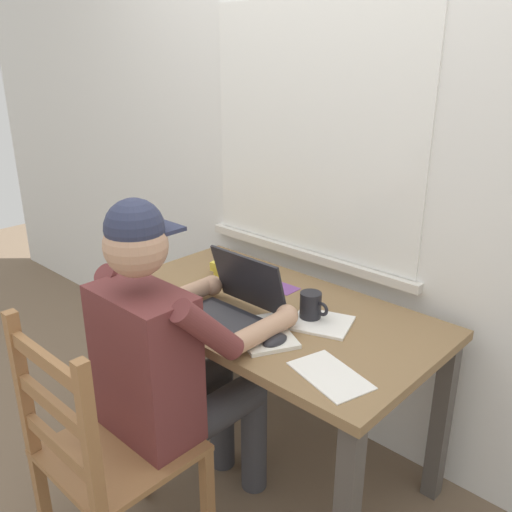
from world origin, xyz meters
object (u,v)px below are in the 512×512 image
object	(u,v)px
coffee_mug_dark	(311,306)
book_stack_main	(234,268)
coffee_mug_white	(141,276)
landscape_photo_print	(282,288)
wooden_chair	(105,455)
seated_person	(172,357)
laptop	(232,306)
computer_mouse	(275,341)
desk	(267,331)

from	to	relation	value
coffee_mug_dark	book_stack_main	distance (m)	0.50
coffee_mug_white	landscape_photo_print	size ratio (longest dim) A/B	0.96
wooden_chair	coffee_mug_dark	size ratio (longest dim) A/B	8.07
seated_person	laptop	bearing A→B (deg)	90.31
seated_person	book_stack_main	distance (m)	0.64
wooden_chair	book_stack_main	xyz separation A→B (m)	(-0.29, 0.85, 0.29)
seated_person	coffee_mug_white	distance (m)	0.54
laptop	computer_mouse	xyz separation A→B (m)	(0.24, -0.03, -0.04)
coffee_mug_white	coffee_mug_dark	distance (m)	0.73
laptop	landscape_photo_print	world-z (taller)	laptop
computer_mouse	book_stack_main	size ratio (longest dim) A/B	0.59
laptop	landscape_photo_print	distance (m)	0.34
computer_mouse	landscape_photo_print	bearing A→B (deg)	127.88
coffee_mug_dark	landscape_photo_print	distance (m)	0.30
laptop	book_stack_main	size ratio (longest dim) A/B	1.95
desk	wooden_chair	size ratio (longest dim) A/B	1.39
landscape_photo_print	wooden_chair	bearing A→B (deg)	-87.62
coffee_mug_dark	landscape_photo_print	world-z (taller)	coffee_mug_dark
coffee_mug_white	book_stack_main	xyz separation A→B (m)	(0.19, 0.34, -0.01)
seated_person	laptop	size ratio (longest dim) A/B	3.74
laptop	computer_mouse	size ratio (longest dim) A/B	3.30
computer_mouse	seated_person	bearing A→B (deg)	-134.07
desk	book_stack_main	distance (m)	0.37
desk	book_stack_main	xyz separation A→B (m)	(-0.31, 0.14, 0.13)
seated_person	book_stack_main	world-z (taller)	seated_person
coffee_mug_white	laptop	bearing A→B (deg)	6.04
laptop	landscape_photo_print	xyz separation A→B (m)	(-0.05, 0.33, -0.05)
computer_mouse	coffee_mug_dark	world-z (taller)	coffee_mug_dark
seated_person	wooden_chair	bearing A→B (deg)	-90.00
laptop	computer_mouse	bearing A→B (deg)	-8.27
seated_person	computer_mouse	world-z (taller)	seated_person
desk	wooden_chair	distance (m)	0.73
desk	computer_mouse	world-z (taller)	computer_mouse
book_stack_main	landscape_photo_print	distance (m)	0.24
landscape_photo_print	seated_person	bearing A→B (deg)	-86.16
desk	coffee_mug_dark	xyz separation A→B (m)	(0.18, 0.04, 0.15)
laptop	coffee_mug_white	bearing A→B (deg)	-173.96
wooden_chair	coffee_mug_white	distance (m)	0.76
coffee_mug_dark	book_stack_main	world-z (taller)	coffee_mug_dark
desk	landscape_photo_print	xyz separation A→B (m)	(-0.08, 0.18, 0.10)
seated_person	wooden_chair	world-z (taller)	seated_person
wooden_chair	laptop	bearing A→B (deg)	90.15
book_stack_main	desk	bearing A→B (deg)	-23.88
desk	seated_person	size ratio (longest dim) A/B	1.04
seated_person	landscape_photo_print	bearing A→B (deg)	94.64
desk	coffee_mug_dark	world-z (taller)	coffee_mug_dark
desk	seated_person	distance (m)	0.44
laptop	coffee_mug_white	world-z (taller)	laptop
seated_person	book_stack_main	bearing A→B (deg)	116.56
wooden_chair	coffee_mug_dark	xyz separation A→B (m)	(0.21, 0.75, 0.31)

